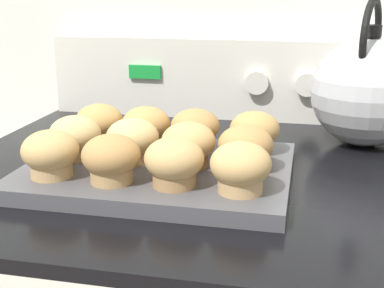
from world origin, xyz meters
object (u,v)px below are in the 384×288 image
object	(u,v)px
muffin_r2_c1	(146,126)
tea_kettle	(366,90)
muffin_r0_c3	(241,168)
muffin_r2_c2	(198,129)
muffin_r1_c2	(188,144)
muffin_r0_c1	(111,159)
muffin_r0_c0	(50,154)
muffin_r2_c3	(255,132)
muffin_r1_c1	(133,140)
muffin_r2_c0	(99,123)
muffin_r0_c2	(174,162)
muffin_r1_c0	(75,137)
muffin_pan	(159,171)
muffin_r1_c3	(245,148)

from	to	relation	value
muffin_r2_c1	tea_kettle	bearing A→B (deg)	24.96
muffin_r0_c3	muffin_r2_c2	world-z (taller)	same
muffin_r1_c2	muffin_r2_c1	xyz separation A→B (m)	(-0.09, 0.08, 0.00)
muffin_r0_c1	tea_kettle	world-z (taller)	tea_kettle
muffin_r0_c0	muffin_r2_c3	world-z (taller)	same
muffin_r1_c1	muffin_r1_c2	distance (m)	0.09
muffin_r1_c1	muffin_r2_c0	size ratio (longest dim) A/B	1.00
muffin_r0_c2	muffin_r2_c2	xyz separation A→B (m)	(-0.00, 0.17, 0.00)
muffin_r0_c0	muffin_r1_c2	distance (m)	0.19
muffin_r0_c3	muffin_r2_c1	size ratio (longest dim) A/B	1.00
muffin_r1_c0	muffin_r2_c3	bearing A→B (deg)	18.15
muffin_pan	muffin_r0_c0	distance (m)	0.16
muffin_pan	muffin_r2_c3	bearing A→B (deg)	33.50
muffin_r2_c3	tea_kettle	xyz separation A→B (m)	(0.18, 0.16, 0.04)
muffin_r0_c0	muffin_r1_c1	world-z (taller)	same
muffin_r0_c2	muffin_r2_c0	size ratio (longest dim) A/B	1.00
muffin_r2_c0	muffin_r1_c2	bearing A→B (deg)	-26.91
muffin_r0_c0	muffin_r0_c2	world-z (taller)	same
muffin_r1_c3	muffin_r2_c0	distance (m)	0.27
muffin_pan	muffin_r0_c3	bearing A→B (deg)	-33.28
muffin_r0_c2	muffin_r2_c3	bearing A→B (deg)	62.94
tea_kettle	muffin_r2_c1	bearing A→B (deg)	-155.04
muffin_r0_c1	muffin_r2_c3	xyz separation A→B (m)	(0.17, 0.17, 0.00)
muffin_r1_c2	tea_kettle	size ratio (longest dim) A/B	0.30
muffin_r0_c1	muffin_pan	bearing A→B (deg)	64.86
muffin_r0_c3	muffin_r1_c0	bearing A→B (deg)	161.71
muffin_r0_c1	muffin_r2_c2	distance (m)	0.19
muffin_r2_c3	muffin_r2_c1	bearing A→B (deg)	-178.88
muffin_r0_c1	muffin_r1_c1	distance (m)	0.09
muffin_pan	muffin_r0_c2	world-z (taller)	muffin_r0_c2
muffin_r1_c3	muffin_r2_c1	world-z (taller)	same
muffin_pan	muffin_r1_c2	size ratio (longest dim) A/B	4.91
muffin_r2_c2	muffin_r2_c0	bearing A→B (deg)	179.46
muffin_r0_c3	muffin_r2_c3	world-z (taller)	same
muffin_pan	tea_kettle	distance (m)	0.40
muffin_r1_c3	muffin_pan	bearing A→B (deg)	179.26
muffin_r1_c2	muffin_r2_c0	bearing A→B (deg)	153.09
muffin_r1_c3	muffin_r0_c2	bearing A→B (deg)	-135.57
muffin_r1_c3	tea_kettle	bearing A→B (deg)	54.04
muffin_r2_c2	tea_kettle	distance (m)	0.31
muffin_r0_c0	muffin_r0_c2	distance (m)	0.17
muffin_pan	muffin_r0_c0	xyz separation A→B (m)	(-0.13, -0.08, 0.04)
muffin_r0_c3	muffin_r2_c0	xyz separation A→B (m)	(-0.26, 0.17, 0.00)
muffin_r0_c3	muffin_r2_c1	xyz separation A→B (m)	(-0.17, 0.17, 0.00)
muffin_pan	muffin_r2_c2	world-z (taller)	muffin_r2_c2
muffin_r1_c1	muffin_r2_c0	bearing A→B (deg)	135.86
muffin_r0_c2	tea_kettle	world-z (taller)	tea_kettle
muffin_r0_c2	muffin_r1_c0	bearing A→B (deg)	154.52
muffin_r0_c0	tea_kettle	xyz separation A→B (m)	(0.43, 0.33, 0.04)
muffin_pan	muffin_r1_c3	bearing A→B (deg)	-0.74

